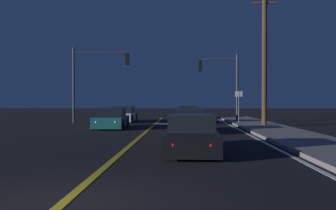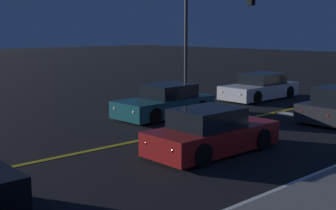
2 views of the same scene
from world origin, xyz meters
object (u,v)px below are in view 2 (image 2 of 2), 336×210
at_px(car_side_waiting_white, 260,88).
at_px(car_mid_block_red, 212,133).
at_px(traffic_signal_far_left, 208,20).
at_px(car_parked_curb_teal, 165,103).

bearing_deg(car_side_waiting_white, car_mid_block_red, 118.77).
height_order(car_mid_block_red, traffic_signal_far_left, traffic_signal_far_left).
xyz_separation_m(car_parked_curb_teal, traffic_signal_far_left, (-2.54, 5.26, 3.54)).
height_order(car_parked_curb_teal, traffic_signal_far_left, traffic_signal_far_left).
bearing_deg(car_side_waiting_white, car_parked_curb_teal, 92.47).
bearing_deg(car_parked_curb_teal, traffic_signal_far_left, -66.14).
xyz_separation_m(car_side_waiting_white, car_parked_curb_teal, (0.35, -7.02, -0.00)).
relative_size(car_side_waiting_white, car_parked_curb_teal, 1.07).
height_order(car_side_waiting_white, car_parked_curb_teal, same).
distance_m(car_mid_block_red, traffic_signal_far_left, 11.63).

